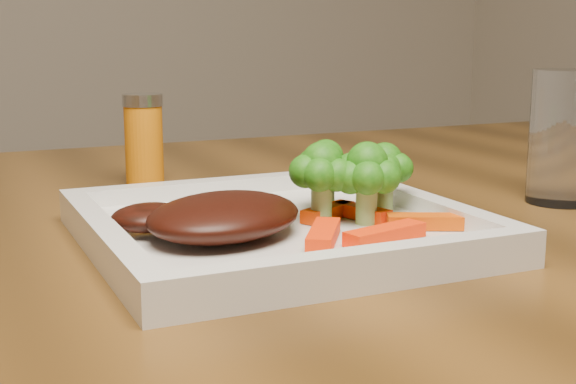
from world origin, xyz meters
name	(u,v)px	position (x,y,z in m)	size (l,w,h in m)	color
plate	(276,234)	(0.12, -0.25, 0.76)	(0.27, 0.27, 0.01)	white
steak	(224,216)	(0.08, -0.26, 0.78)	(0.12, 0.09, 0.03)	black
broccoli_0	(326,166)	(0.18, -0.21, 0.80)	(0.05, 0.05, 0.07)	#1B7313
broccoli_1	(384,172)	(0.22, -0.24, 0.79)	(0.05, 0.05, 0.06)	#356611
broccoli_2	(367,185)	(0.19, -0.27, 0.79)	(0.06, 0.06, 0.06)	#327313
broccoli_3	(322,182)	(0.16, -0.25, 0.79)	(0.06, 0.06, 0.06)	#175E0F
carrot_0	(385,234)	(0.17, -0.32, 0.77)	(0.06, 0.02, 0.01)	#FF2E04
carrot_1	(431,222)	(0.22, -0.30, 0.77)	(0.06, 0.02, 0.01)	#D04503
carrot_2	(323,235)	(0.13, -0.30, 0.77)	(0.06, 0.02, 0.01)	#FF2D04
carrot_5	(362,212)	(0.19, -0.26, 0.77)	(0.05, 0.01, 0.01)	#FF3404
carrot_6	(328,212)	(0.17, -0.24, 0.77)	(0.05, 0.01, 0.01)	#E53603
spice_shaker	(144,140)	(0.09, 0.01, 0.80)	(0.04, 0.04, 0.09)	orange
drinking_glass	(563,137)	(0.41, -0.23, 0.81)	(0.06, 0.06, 0.12)	white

